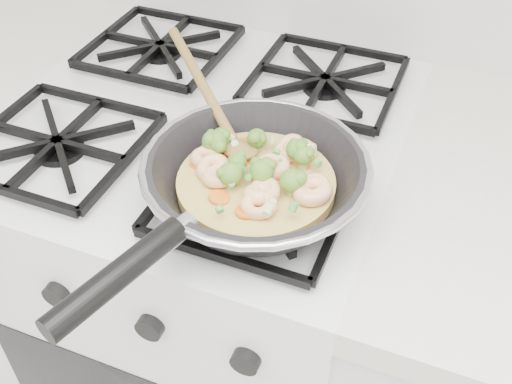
% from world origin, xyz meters
% --- Properties ---
extents(stove, '(0.60, 0.60, 0.92)m').
position_xyz_m(stove, '(0.00, 1.70, 0.46)').
color(stove, white).
rests_on(stove, ground).
extents(skillet, '(0.36, 0.50, 0.10)m').
position_xyz_m(skillet, '(0.15, 1.54, 0.96)').
color(skillet, black).
rests_on(skillet, stove).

